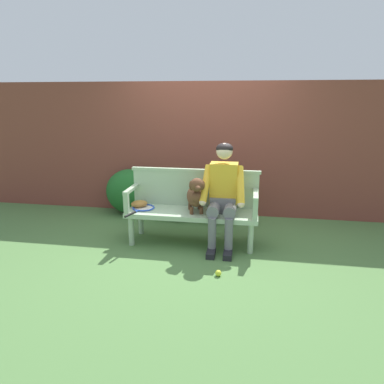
# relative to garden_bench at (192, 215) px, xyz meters

# --- Properties ---
(ground_plane) EXTENTS (40.00, 40.00, 0.00)m
(ground_plane) POSITION_rel_garden_bench_xyz_m (0.00, 0.00, -0.38)
(ground_plane) COLOR #4C753D
(brick_garden_fence) EXTENTS (8.00, 0.30, 2.07)m
(brick_garden_fence) POSITION_rel_garden_bench_xyz_m (0.00, 1.37, 0.66)
(brick_garden_fence) COLOR brown
(brick_garden_fence) RESTS_ON ground
(hedge_bush_far_left) EXTENTS (0.92, 0.67, 0.58)m
(hedge_bush_far_left) POSITION_rel_garden_bench_xyz_m (-0.33, 1.01, -0.09)
(hedge_bush_far_left) COLOR #286B2D
(hedge_bush_far_left) RESTS_ON ground
(hedge_bush_mid_left) EXTENTS (0.77, 0.74, 0.64)m
(hedge_bush_mid_left) POSITION_rel_garden_bench_xyz_m (0.20, 1.04, -0.06)
(hedge_bush_mid_left) COLOR #194C1E
(hedge_bush_mid_left) RESTS_ON ground
(hedge_bush_far_right) EXTENTS (0.80, 0.60, 0.73)m
(hedge_bush_far_right) POSITION_rel_garden_bench_xyz_m (-1.18, 1.04, -0.01)
(hedge_bush_far_right) COLOR #1E5B23
(hedge_bush_far_right) RESTS_ON ground
(garden_bench) EXTENTS (1.66, 0.53, 0.43)m
(garden_bench) POSITION_rel_garden_bench_xyz_m (0.00, 0.00, 0.00)
(garden_bench) COLOR #9EB793
(garden_bench) RESTS_ON ground
(bench_backrest) EXTENTS (1.70, 0.06, 0.50)m
(bench_backrest) POSITION_rel_garden_bench_xyz_m (0.00, 0.23, 0.31)
(bench_backrest) COLOR #9EB793
(bench_backrest) RESTS_ON garden_bench
(bench_armrest_left_end) EXTENTS (0.06, 0.53, 0.28)m
(bench_armrest_left_end) POSITION_rel_garden_bench_xyz_m (-0.79, -0.09, 0.26)
(bench_armrest_left_end) COLOR #9EB793
(bench_armrest_left_end) RESTS_ON garden_bench
(bench_armrest_right_end) EXTENTS (0.06, 0.53, 0.28)m
(bench_armrest_right_end) POSITION_rel_garden_bench_xyz_m (0.79, -0.09, 0.26)
(bench_armrest_right_end) COLOR #9EB793
(bench_armrest_right_end) RESTS_ON garden_bench
(person_seated) EXTENTS (0.56, 0.66, 1.30)m
(person_seated) POSITION_rel_garden_bench_xyz_m (0.39, -0.02, 0.33)
(person_seated) COLOR black
(person_seated) RESTS_ON ground
(dog_on_bench) EXTENTS (0.30, 0.47, 0.47)m
(dog_on_bench) POSITION_rel_garden_bench_xyz_m (0.06, -0.06, 0.29)
(dog_on_bench) COLOR brown
(dog_on_bench) RESTS_ON garden_bench
(tennis_racket) EXTENTS (0.35, 0.58, 0.03)m
(tennis_racket) POSITION_rel_garden_bench_xyz_m (-0.65, -0.03, 0.07)
(tennis_racket) COLOR blue
(tennis_racket) RESTS_ON garden_bench
(baseball_glove) EXTENTS (0.28, 0.26, 0.09)m
(baseball_glove) POSITION_rel_garden_bench_xyz_m (-0.71, 0.04, 0.10)
(baseball_glove) COLOR #9E6B2D
(baseball_glove) RESTS_ON garden_bench
(tennis_ball) EXTENTS (0.07, 0.07, 0.07)m
(tennis_ball) POSITION_rel_garden_bench_xyz_m (0.43, -0.84, -0.34)
(tennis_ball) COLOR #CCDB33
(tennis_ball) RESTS_ON ground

